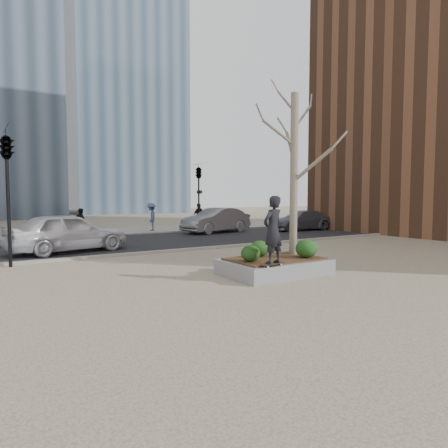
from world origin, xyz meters
TOP-DOWN VIEW (x-y plane):
  - ground at (0.00, 0.00)m, footprint 120.00×120.00m
  - street at (0.00, 10.00)m, footprint 60.00×8.00m
  - far_sidewalk at (0.00, 17.00)m, footprint 60.00×6.00m
  - planter at (1.00, 0.00)m, footprint 3.00×2.00m
  - planter_mulch at (1.00, 0.00)m, footprint 2.70×1.70m
  - sycamore_tree at (2.00, 0.30)m, footprint 2.80×2.80m
  - shrub_left at (0.02, -0.14)m, footprint 0.55×0.55m
  - shrub_middle at (0.81, 0.48)m, footprint 0.57×0.57m
  - shrub_right at (1.85, -0.45)m, footprint 0.65×0.65m
  - skateboard at (0.20, -0.88)m, footprint 0.80×0.31m
  - skateboarder at (0.20, -0.88)m, footprint 0.74×0.56m
  - police_car at (-3.21, 8.16)m, footprint 5.07×2.87m
  - car_silver at (6.58, 12.47)m, footprint 4.96×2.60m
  - car_third at (12.29, 10.86)m, footprint 4.80×2.47m
  - pedestrian_a at (-0.77, 16.56)m, footprint 0.71×0.85m
  - pedestrian_b at (3.59, 15.85)m, footprint 1.11×1.37m
  - pedestrian_c at (6.83, 15.16)m, footprint 1.13×0.64m
  - traffic_light_near at (-5.50, 5.60)m, footprint 0.60×2.48m
  - traffic_light_far at (6.50, 14.60)m, footprint 0.60×2.48m
  - building_glass_b at (12.00, 48.00)m, footprint 15.00×15.00m

SIDE VIEW (x-z plane):
  - ground at x=0.00m, z-range 0.00..0.00m
  - street at x=0.00m, z-range 0.00..0.02m
  - far_sidewalk at x=0.00m, z-range 0.00..0.02m
  - planter at x=1.00m, z-range 0.00..0.45m
  - planter_mulch at x=1.00m, z-range 0.45..0.49m
  - skateboard at x=0.20m, z-range 0.45..0.53m
  - car_third at x=12.29m, z-range 0.02..1.35m
  - shrub_left at x=0.02m, z-range 0.49..0.96m
  - shrub_middle at x=0.81m, z-range 0.49..0.97m
  - shrub_right at x=1.85m, z-range 0.49..1.04m
  - car_silver at x=6.58m, z-range 0.02..1.57m
  - pedestrian_a at x=-0.77m, z-range 0.02..1.58m
  - police_car at x=-3.21m, z-range 0.02..1.65m
  - pedestrian_c at x=6.83m, z-range 0.02..1.84m
  - pedestrian_b at x=3.59m, z-range 0.02..1.87m
  - skateboarder at x=0.20m, z-range 0.52..2.33m
  - traffic_light_near at x=-5.50m, z-range 0.00..4.50m
  - traffic_light_far at x=6.50m, z-range 0.00..4.50m
  - sycamore_tree at x=2.00m, z-range 0.49..7.09m
  - building_glass_b at x=12.00m, z-range 0.00..55.00m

